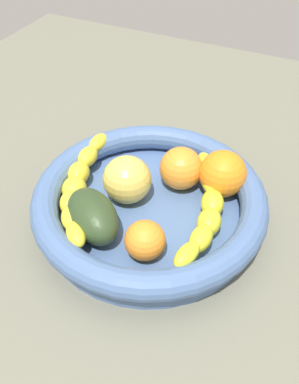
% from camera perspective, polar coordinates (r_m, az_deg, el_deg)
% --- Properties ---
extents(kitchen_counter, '(1.20, 1.20, 0.03)m').
position_cam_1_polar(kitchen_counter, '(0.61, 0.00, -4.59)').
color(kitchen_counter, '#676757').
rests_on(kitchen_counter, ground).
extents(fruit_bowl, '(0.32, 0.32, 0.06)m').
position_cam_1_polar(fruit_bowl, '(0.58, 0.00, -1.53)').
color(fruit_bowl, '#486596').
rests_on(fruit_bowl, kitchen_counter).
extents(banana_draped_left, '(0.08, 0.22, 0.04)m').
position_cam_1_polar(banana_draped_left, '(0.55, 7.80, -2.35)').
color(banana_draped_left, yellow).
rests_on(banana_draped_left, fruit_bowl).
extents(banana_draped_right, '(0.11, 0.22, 0.04)m').
position_cam_1_polar(banana_draped_right, '(0.59, -9.65, 0.78)').
color(banana_draped_right, yellow).
rests_on(banana_draped_right, fruit_bowl).
extents(orange_front, '(0.06, 0.06, 0.06)m').
position_cam_1_polar(orange_front, '(0.60, 4.33, 3.26)').
color(orange_front, orange).
rests_on(orange_front, fruit_bowl).
extents(orange_mid_left, '(0.07, 0.07, 0.07)m').
position_cam_1_polar(orange_mid_left, '(0.60, 9.97, 2.49)').
color(orange_mid_left, orange).
rests_on(orange_mid_left, fruit_bowl).
extents(orange_mid_right, '(0.05, 0.05, 0.05)m').
position_cam_1_polar(orange_mid_right, '(0.51, -0.63, -6.65)').
color(orange_mid_right, orange).
rests_on(orange_mid_right, fruit_bowl).
extents(apple_yellow, '(0.07, 0.07, 0.07)m').
position_cam_1_polar(apple_yellow, '(0.58, -3.09, 1.70)').
color(apple_yellow, '#D8BD51').
rests_on(apple_yellow, fruit_bowl).
extents(avocado_dark, '(0.11, 0.10, 0.06)m').
position_cam_1_polar(avocado_dark, '(0.54, -7.77, -3.26)').
color(avocado_dark, '#2B3F21').
rests_on(avocado_dark, fruit_bowl).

